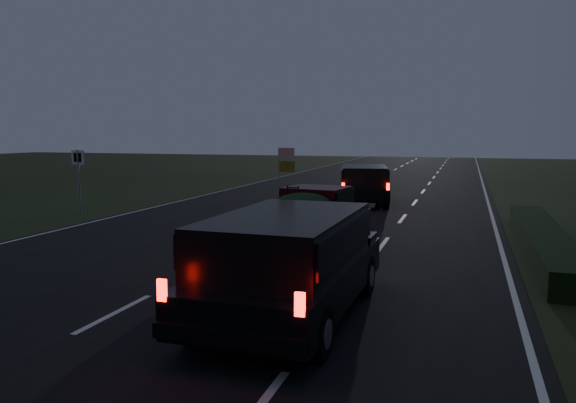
% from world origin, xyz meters
% --- Properties ---
extents(ground, '(120.00, 120.00, 0.00)m').
position_xyz_m(ground, '(0.00, 0.00, 0.00)').
color(ground, black).
rests_on(ground, ground).
extents(road_asphalt, '(14.00, 120.00, 0.02)m').
position_xyz_m(road_asphalt, '(0.00, 0.00, 0.01)').
color(road_asphalt, black).
rests_on(road_asphalt, ground).
extents(hedge_row, '(1.00, 10.00, 0.60)m').
position_xyz_m(hedge_row, '(7.80, 3.00, 0.30)').
color(hedge_row, black).
rests_on(hedge_row, ground).
extents(route_sign, '(0.55, 0.08, 2.50)m').
position_xyz_m(route_sign, '(-8.50, 5.00, 1.66)').
color(route_sign, gray).
rests_on(route_sign, ground).
extents(pickup_truck, '(2.42, 4.87, 2.45)m').
position_xyz_m(pickup_truck, '(1.62, 1.42, 0.92)').
color(pickup_truck, '#3A070B').
rests_on(pickup_truck, ground).
extents(lead_suv, '(2.87, 5.07, 1.37)m').
position_xyz_m(lead_suv, '(1.49, 11.43, 1.04)').
color(lead_suv, black).
rests_on(lead_suv, ground).
extents(rear_suv, '(2.42, 5.20, 1.48)m').
position_xyz_m(rear_suv, '(2.98, -4.30, 1.12)').
color(rear_suv, black).
rests_on(rear_suv, ground).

